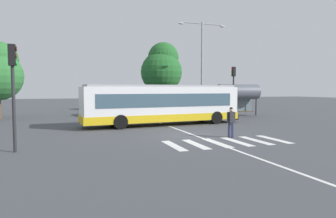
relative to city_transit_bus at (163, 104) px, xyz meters
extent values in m
plane|color=#424449|center=(0.01, -5.67, -1.59)|extent=(160.00, 160.00, 0.00)
cylinder|color=black|center=(3.96, 1.55, -1.09)|extent=(1.02, 0.39, 1.00)
cylinder|color=black|center=(4.18, -0.78, -1.09)|extent=(1.02, 0.39, 1.00)
cylinder|color=black|center=(-3.73, 0.82, -1.09)|extent=(1.02, 0.39, 1.00)
cylinder|color=black|center=(-3.51, -1.51, -1.09)|extent=(1.02, 0.39, 1.00)
cube|color=white|center=(-0.02, 0.00, 0.04)|extent=(12.25, 3.68, 2.55)
cube|color=gold|center=(-0.02, 0.00, -0.96)|extent=(12.37, 3.72, 0.55)
cube|color=#3D5666|center=(-0.02, 0.00, 0.34)|extent=(10.82, 3.59, 0.96)
cube|color=#3D5666|center=(5.99, 0.57, 0.24)|extent=(0.25, 2.24, 1.63)
cube|color=black|center=(5.99, 0.57, 1.13)|extent=(0.24, 1.93, 0.28)
cube|color=#99999E|center=(-0.02, 0.00, 1.39)|extent=(11.75, 3.43, 0.16)
cube|color=#28282B|center=(6.11, 0.58, -1.16)|extent=(0.36, 2.55, 0.36)
cylinder|color=#333856|center=(1.80, -6.85, -1.16)|extent=(0.16, 0.16, 0.85)
cylinder|color=#333856|center=(1.86, -7.12, -1.16)|extent=(0.16, 0.16, 0.85)
cube|color=#232328|center=(1.83, -6.99, -0.44)|extent=(0.45, 0.34, 0.60)
cylinder|color=#232328|center=(1.59, -7.04, -0.47)|extent=(0.10, 0.10, 0.55)
cylinder|color=#232328|center=(2.06, -6.93, -0.47)|extent=(0.10, 0.10, 0.55)
sphere|color=tan|center=(1.83, -6.99, -0.03)|extent=(0.22, 0.22, 0.22)
sphere|color=black|center=(1.83, -6.99, 0.04)|extent=(0.19, 0.19, 0.19)
cylinder|color=black|center=(-4.80, 11.88, -1.27)|extent=(0.26, 0.66, 0.64)
cylinder|color=black|center=(-3.13, 11.74, -1.27)|extent=(0.26, 0.66, 0.64)
cylinder|color=black|center=(-5.04, 9.11, -1.27)|extent=(0.26, 0.66, 0.64)
cylinder|color=black|center=(-3.38, 8.96, -1.27)|extent=(0.26, 0.66, 0.64)
cube|color=#196B70|center=(-4.09, 10.42, -0.95)|extent=(2.21, 4.64, 0.52)
cube|color=#3D5666|center=(-4.09, 10.33, -0.47)|extent=(1.79, 2.29, 0.44)
cube|color=#196B70|center=(-4.09, 10.33, -0.28)|extent=(1.70, 2.11, 0.09)
cylinder|color=black|center=(-2.09, 11.59, -1.27)|extent=(0.22, 0.65, 0.64)
cylinder|color=black|center=(-0.42, 11.54, -1.27)|extent=(0.22, 0.65, 0.64)
cylinder|color=black|center=(-2.17, 8.80, -1.27)|extent=(0.22, 0.65, 0.64)
cylinder|color=black|center=(-0.50, 8.75, -1.27)|extent=(0.22, 0.65, 0.64)
cube|color=#234293|center=(-1.29, 10.17, -0.95)|extent=(1.96, 4.55, 0.52)
cube|color=#3D5666|center=(-1.30, 10.08, -0.47)|extent=(1.67, 2.21, 0.44)
cube|color=#234293|center=(-1.30, 10.08, -0.28)|extent=(1.59, 2.03, 0.09)
cylinder|color=black|center=(0.63, 11.18, -1.27)|extent=(0.23, 0.65, 0.64)
cylinder|color=black|center=(2.30, 11.10, -1.27)|extent=(0.23, 0.65, 0.64)
cylinder|color=black|center=(0.50, 8.39, -1.27)|extent=(0.23, 0.65, 0.64)
cylinder|color=black|center=(2.17, 8.31, -1.27)|extent=(0.23, 0.65, 0.64)
cube|color=black|center=(1.40, 9.75, -0.95)|extent=(2.04, 4.58, 0.52)
cube|color=#3D5666|center=(1.40, 9.66, -0.47)|extent=(1.70, 2.24, 0.44)
cube|color=black|center=(1.40, 9.66, -0.28)|extent=(1.62, 2.05, 0.09)
cylinder|color=#28282B|center=(-9.08, -7.49, 0.27)|extent=(0.14, 0.14, 3.72)
cube|color=black|center=(-9.08, -7.49, 2.58)|extent=(0.28, 0.32, 0.90)
cylinder|color=#410907|center=(-8.91, -7.49, 2.85)|extent=(0.04, 0.20, 0.20)
cylinder|color=#463707|center=(-8.91, -7.49, 2.55)|extent=(0.04, 0.20, 0.20)
cylinder|color=green|center=(-8.91, -7.49, 2.25)|extent=(0.04, 0.20, 0.20)
cylinder|color=#28282B|center=(8.05, 3.15, 0.39)|extent=(0.14, 0.14, 3.96)
cube|color=black|center=(8.05, 3.15, 2.82)|extent=(0.28, 0.32, 0.90)
cylinder|color=red|center=(7.88, 3.15, 3.09)|extent=(0.04, 0.20, 0.20)
cylinder|color=#463707|center=(7.88, 3.15, 2.79)|extent=(0.04, 0.20, 0.20)
cylinder|color=#093B10|center=(7.88, 3.15, 2.49)|extent=(0.04, 0.20, 0.20)
cylinder|color=#28282B|center=(7.48, 4.88, -0.44)|extent=(0.12, 0.12, 2.30)
cylinder|color=#28282B|center=(11.83, 4.88, -0.44)|extent=(0.12, 0.12, 2.30)
cube|color=slate|center=(9.66, 5.58, -0.32)|extent=(4.17, 0.04, 1.93)
cylinder|color=#515660|center=(9.66, 4.88, 0.89)|extent=(4.43, 1.54, 1.54)
cube|color=#4C3823|center=(9.66, 4.88, -1.14)|extent=(3.48, 0.36, 0.08)
cylinder|color=#939399|center=(6.55, 6.99, 3.27)|extent=(0.20, 0.20, 9.71)
cylinder|color=#939399|center=(7.73, 6.99, 7.97)|extent=(2.35, 0.10, 0.10)
ellipsoid|color=silver|center=(8.91, 6.99, 7.84)|extent=(0.60, 0.32, 0.20)
cylinder|color=#939399|center=(5.38, 6.99, 7.97)|extent=(2.35, 0.10, 0.10)
ellipsoid|color=silver|center=(4.20, 6.99, 7.84)|extent=(0.60, 0.32, 0.20)
cylinder|color=brown|center=(4.15, 13.55, -0.05)|extent=(0.36, 0.36, 3.08)
sphere|color=#236028|center=(4.15, 13.55, 3.28)|extent=(5.10, 5.10, 5.10)
sphere|color=#236028|center=(4.47, 13.80, 5.06)|extent=(3.82, 3.82, 3.82)
cube|color=silver|center=(-2.07, -8.28, -1.58)|extent=(0.45, 2.77, 0.01)
cube|color=silver|center=(-0.91, -8.28, -1.58)|extent=(0.45, 2.77, 0.01)
cube|color=silver|center=(0.25, -8.28, -1.58)|extent=(0.45, 2.77, 0.01)
cube|color=silver|center=(1.41, -8.28, -1.58)|extent=(0.45, 2.77, 0.01)
cube|color=silver|center=(2.57, -8.28, -1.58)|extent=(0.45, 2.77, 0.01)
cube|color=silver|center=(3.73, -8.28, -1.58)|extent=(0.45, 2.77, 0.01)
cube|color=silver|center=(0.19, -3.67, -1.59)|extent=(0.16, 24.00, 0.01)
camera|label=1|loc=(-6.88, -21.67, 1.11)|focal=31.82mm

